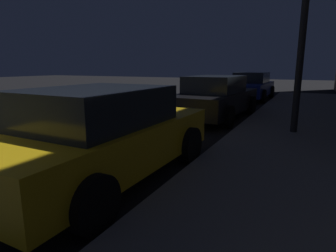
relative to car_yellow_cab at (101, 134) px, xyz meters
name	(u,v)px	position (x,y,z in m)	size (l,w,h in m)	color
car_yellow_cab	(101,134)	(0.00, 0.00, 0.00)	(2.15, 4.12, 1.43)	gold
car_black	(216,97)	(0.00, 5.95, -0.01)	(2.11, 4.64, 1.43)	black
car_blue	(251,86)	(0.00, 12.20, -0.01)	(2.05, 4.38, 1.43)	navy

